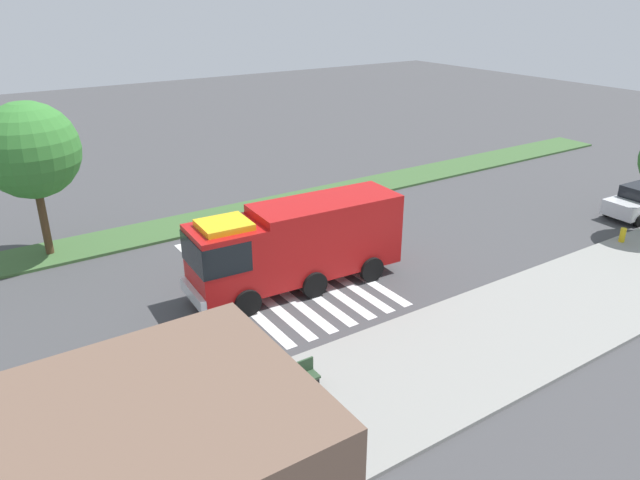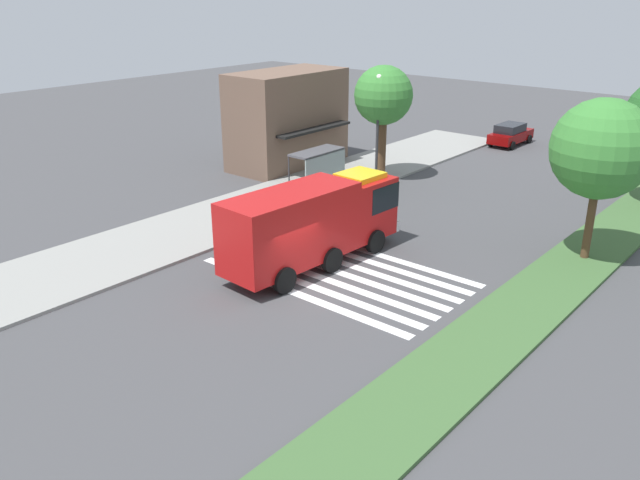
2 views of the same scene
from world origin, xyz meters
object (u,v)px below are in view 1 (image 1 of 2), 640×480
median_tree_far_west (30,151)px  bus_stop_shelter (163,390)px  fire_hydrant (623,235)px  bench_near_shelter (294,379)px  fire_truck (293,243)px

median_tree_far_west → bus_stop_shelter: bearing=90.8°
median_tree_far_west → fire_hydrant: size_ratio=10.13×
bench_near_shelter → median_tree_far_west: size_ratio=0.23×
fire_truck → median_tree_far_west: median_tree_far_west is taller
bus_stop_shelter → median_tree_far_west: bearing=-89.2°
median_tree_far_west → fire_hydrant: bearing=149.3°
median_tree_far_west → fire_hydrant: median_tree_far_west is taller
fire_truck → bus_stop_shelter: 9.94m
bus_stop_shelter → median_tree_far_west: (0.21, -15.30, 3.18)m
bus_stop_shelter → bench_near_shelter: bearing=-179.6°
bench_near_shelter → median_tree_far_west: 16.46m
bench_near_shelter → fire_truck: bearing=-121.0°
bench_near_shelter → median_tree_far_west: median_tree_far_west is taller
bus_stop_shelter → median_tree_far_west: 15.62m
fire_truck → median_tree_far_west: (7.95, -9.05, 3.04)m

